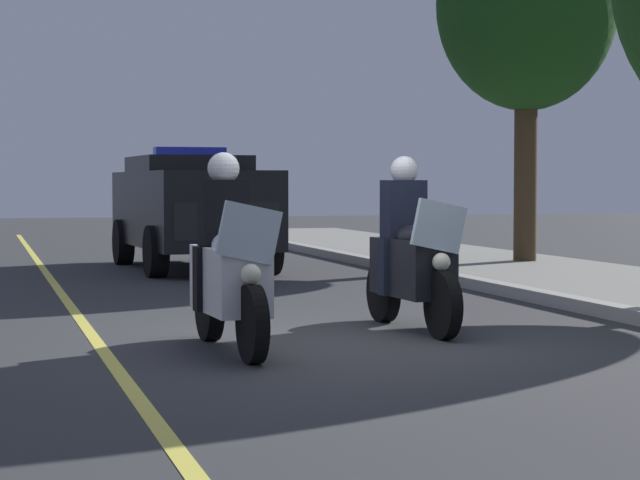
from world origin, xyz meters
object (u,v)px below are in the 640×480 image
at_px(police_motorcycle_lead_right, 411,259).
at_px(tree_far_back, 527,6).
at_px(police_suv, 191,206).
at_px(police_motorcycle_lead_left, 229,270).

height_order(police_motorcycle_lead_right, tree_far_back, tree_far_back).
distance_m(police_motorcycle_lead_right, police_suv, 8.85).
bearing_deg(police_suv, police_motorcycle_lead_right, 4.33).
relative_size(police_suv, tree_far_back, 0.80).
bearing_deg(police_motorcycle_lead_left, police_suv, 172.11).
relative_size(police_motorcycle_lead_right, tree_far_back, 0.34).
bearing_deg(police_suv, police_motorcycle_lead_left, -7.89).
distance_m(police_suv, tree_far_back, 6.70).
relative_size(police_motorcycle_lead_left, tree_far_back, 0.34).
bearing_deg(police_motorcycle_lead_left, tree_far_back, 141.52).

